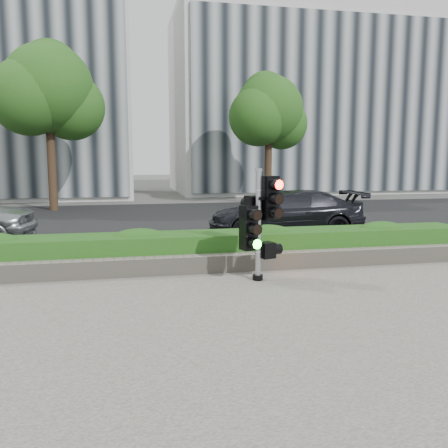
# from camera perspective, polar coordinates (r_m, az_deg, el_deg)

# --- Properties ---
(ground) EXTENTS (120.00, 120.00, 0.00)m
(ground) POSITION_cam_1_polar(r_m,az_deg,el_deg) (7.57, -0.25, -9.38)
(ground) COLOR #51514C
(ground) RESTS_ON ground
(sidewalk) EXTENTS (16.00, 11.00, 0.03)m
(sidewalk) POSITION_cam_1_polar(r_m,az_deg,el_deg) (5.30, 5.42, -17.06)
(sidewalk) COLOR #9E9389
(sidewalk) RESTS_ON ground
(road) EXTENTS (60.00, 13.00, 0.02)m
(road) POSITION_cam_1_polar(r_m,az_deg,el_deg) (17.29, -6.91, 0.39)
(road) COLOR black
(road) RESTS_ON ground
(curb) EXTENTS (60.00, 0.25, 0.12)m
(curb) POSITION_cam_1_polar(r_m,az_deg,el_deg) (10.57, -3.69, -4.08)
(curb) COLOR gray
(curb) RESTS_ON ground
(stone_wall) EXTENTS (12.00, 0.32, 0.34)m
(stone_wall) POSITION_cam_1_polar(r_m,az_deg,el_deg) (9.33, -2.60, -4.80)
(stone_wall) COLOR gray
(stone_wall) RESTS_ON sidewalk
(hedge) EXTENTS (12.00, 1.00, 0.68)m
(hedge) POSITION_cam_1_polar(r_m,az_deg,el_deg) (9.92, -3.21, -3.03)
(hedge) COLOR #378729
(hedge) RESTS_ON sidewalk
(building_right) EXTENTS (18.00, 10.00, 12.00)m
(building_right) POSITION_cam_1_polar(r_m,az_deg,el_deg) (34.62, 9.63, 14.00)
(building_right) COLOR #B7B7B2
(building_right) RESTS_ON ground
(tree_left) EXTENTS (4.61, 4.03, 7.34)m
(tree_left) POSITION_cam_1_polar(r_m,az_deg,el_deg) (22.04, -20.41, 14.70)
(tree_left) COLOR black
(tree_left) RESTS_ON ground
(tree_right) EXTENTS (4.10, 3.58, 6.53)m
(tree_right) POSITION_cam_1_polar(r_m,az_deg,el_deg) (23.78, 5.34, 13.24)
(tree_right) COLOR black
(tree_right) RESTS_ON ground
(traffic_signal) EXTENTS (0.74, 0.63, 2.04)m
(traffic_signal) POSITION_cam_1_polar(r_m,az_deg,el_deg) (8.63, 4.19, 0.62)
(traffic_signal) COLOR black
(traffic_signal) RESTS_ON sidewalk
(car_dark) EXTENTS (4.58, 2.01, 1.31)m
(car_dark) POSITION_cam_1_polar(r_m,az_deg,el_deg) (13.91, 7.43, 1.33)
(car_dark) COLOR black
(car_dark) RESTS_ON road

